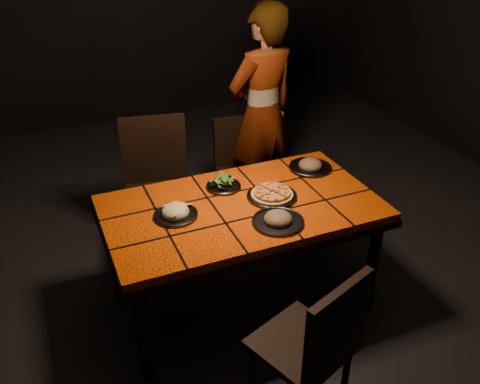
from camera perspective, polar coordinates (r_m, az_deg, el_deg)
name	(u,v)px	position (r m, az deg, el deg)	size (l,w,h in m)	color
room_shell	(242,80)	(2.67, 0.21, 12.48)	(6.04, 7.04, 3.08)	black
dining_table	(242,216)	(3.02, 0.18, -2.67)	(1.62, 0.92, 0.75)	#E94C07
chair_near	(316,342)	(2.48, 8.54, -16.36)	(0.53, 0.53, 0.91)	black
chair_far_left	(157,179)	(3.66, -9.29, 1.44)	(0.54, 0.54, 1.01)	black
chair_far_right	(240,162)	(4.08, 0.03, 3.39)	(0.40, 0.40, 0.83)	black
diner	(262,114)	(4.02, 2.51, 8.77)	(0.62, 0.41, 1.70)	brown
plate_pizza	(272,195)	(3.05, 3.60, -0.30)	(0.33, 0.33, 0.04)	#35353A
plate_pasta	(176,213)	(2.88, -7.25, -2.36)	(0.25, 0.25, 0.08)	#35353A
plate_salad	(223,184)	(3.14, -1.87, 0.89)	(0.22, 0.22, 0.07)	#35353A
plate_mushroom_a	(278,219)	(2.81, 4.29, -3.06)	(0.29, 0.29, 0.10)	#35353A
plate_mushroom_b	(310,165)	(3.40, 7.90, 2.99)	(0.29, 0.29, 0.09)	#35353A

